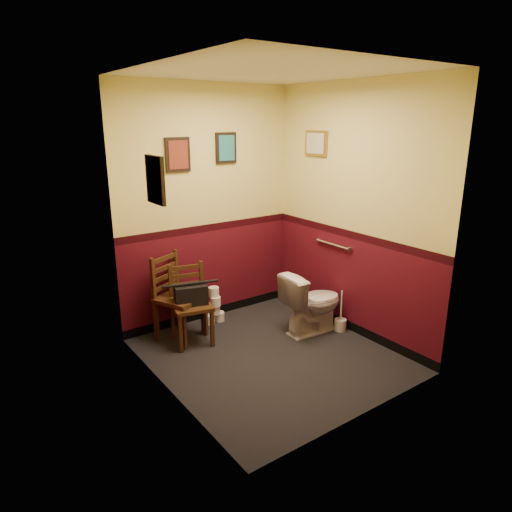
{
  "coord_description": "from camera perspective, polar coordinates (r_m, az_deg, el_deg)",
  "views": [
    {
      "loc": [
        -2.53,
        -3.29,
        2.31
      ],
      "look_at": [
        0.0,
        0.25,
        1.0
      ],
      "focal_mm": 32.0,
      "sensor_mm": 36.0,
      "label": 1
    }
  ],
  "objects": [
    {
      "name": "ceiling",
      "position": [
        4.17,
        2.15,
        22.11
      ],
      "size": [
        2.2,
        2.4,
        0.0
      ],
      "primitive_type": "cube",
      "rotation": [
        3.14,
        0.0,
        0.0
      ],
      "color": "silver",
      "rests_on": "ground"
    },
    {
      "name": "framed_print_right",
      "position": [
        5.32,
        7.51,
        13.8
      ],
      "size": [
        0.04,
        0.34,
        0.28
      ],
      "color": "olive",
      "rests_on": "wall_right"
    },
    {
      "name": "wall_front",
      "position": [
        3.42,
        14.27,
        -0.06
      ],
      "size": [
        2.2,
        0.0,
        2.7
      ],
      "primitive_type": "cube",
      "rotation": [
        -1.57,
        0.0,
        0.0
      ],
      "color": "#4B0C18",
      "rests_on": "ground"
    },
    {
      "name": "chair_left",
      "position": [
        5.0,
        -9.85,
        -5.11
      ],
      "size": [
        0.58,
        0.58,
        0.94
      ],
      "rotation": [
        0.0,
        0.0,
        0.43
      ],
      "color": "#3E2612",
      "rests_on": "floor"
    },
    {
      "name": "wall_right",
      "position": [
        4.99,
        12.08,
        5.29
      ],
      "size": [
        0.0,
        2.4,
        2.7
      ],
      "primitive_type": "cube",
      "rotation": [
        1.57,
        0.0,
        -1.57
      ],
      "color": "#4B0C18",
      "rests_on": "ground"
    },
    {
      "name": "toilet",
      "position": [
        5.14,
        7.05,
        -5.82
      ],
      "size": [
        0.74,
        0.45,
        0.69
      ],
      "primitive_type": "imported",
      "rotation": [
        0.0,
        0.0,
        1.49
      ],
      "color": "white",
      "rests_on": "floor"
    },
    {
      "name": "handbag",
      "position": [
        4.83,
        -8.14,
        -4.81
      ],
      "size": [
        0.37,
        0.25,
        0.25
      ],
      "rotation": [
        0.0,
        0.0,
        -0.27
      ],
      "color": "black",
      "rests_on": "chair_right"
    },
    {
      "name": "framed_print_back_b",
      "position": [
        5.28,
        -3.76,
        13.34
      ],
      "size": [
        0.26,
        0.04,
        0.34
      ],
      "color": "black",
      "rests_on": "wall_back"
    },
    {
      "name": "chair_right",
      "position": [
        4.91,
        -8.2,
        -6.02
      ],
      "size": [
        0.47,
        0.47,
        0.84
      ],
      "rotation": [
        0.0,
        0.0,
        -0.22
      ],
      "color": "#3E2612",
      "rests_on": "floor"
    },
    {
      "name": "grab_bar",
      "position": [
        5.23,
        9.58,
        1.43
      ],
      "size": [
        0.05,
        0.56,
        0.06
      ],
      "color": "silver",
      "rests_on": "wall_right"
    },
    {
      "name": "framed_print_left",
      "position": [
        3.72,
        -12.45,
        9.27
      ],
      "size": [
        0.04,
        0.3,
        0.38
      ],
      "color": "black",
      "rests_on": "wall_left"
    },
    {
      "name": "wall_back",
      "position": [
        5.24,
        -6.08,
        6.1
      ],
      "size": [
        2.2,
        0.0,
        2.7
      ],
      "primitive_type": "cube",
      "rotation": [
        1.57,
        0.0,
        0.0
      ],
      "color": "#4B0C18",
      "rests_on": "ground"
    },
    {
      "name": "toilet_brush",
      "position": [
        5.32,
        10.49,
        -8.34
      ],
      "size": [
        0.13,
        0.13,
        0.48
      ],
      "color": "silver",
      "rests_on": "floor"
    },
    {
      "name": "floor",
      "position": [
        4.75,
        1.79,
        -12.35
      ],
      "size": [
        2.2,
        2.4,
        0.0
      ],
      "primitive_type": "cube",
      "color": "black",
      "rests_on": "ground"
    },
    {
      "name": "framed_print_back_a",
      "position": [
        4.99,
        -9.75,
        12.37
      ],
      "size": [
        0.28,
        0.04,
        0.36
      ],
      "color": "black",
      "rests_on": "wall_back"
    },
    {
      "name": "tp_stack",
      "position": [
        5.41,
        -5.2,
        -6.45
      ],
      "size": [
        0.25,
        0.15,
        0.44
      ],
      "color": "silver",
      "rests_on": "floor"
    },
    {
      "name": "wall_left",
      "position": [
        3.72,
        -11.65,
        1.44
      ],
      "size": [
        0.0,
        2.4,
        2.7
      ],
      "primitive_type": "cube",
      "rotation": [
        1.57,
        0.0,
        1.57
      ],
      "color": "#4B0C18",
      "rests_on": "ground"
    }
  ]
}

